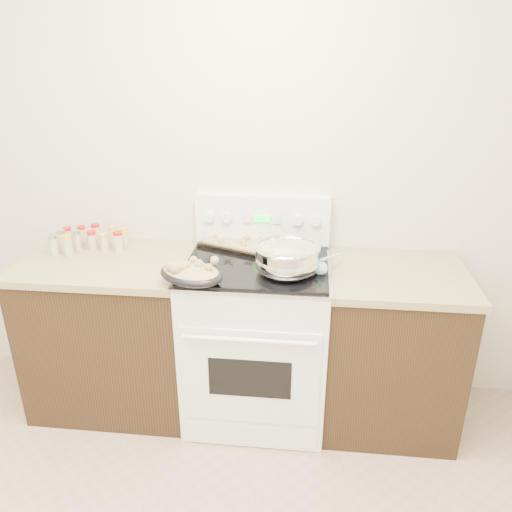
# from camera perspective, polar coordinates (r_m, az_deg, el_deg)

# --- Properties ---
(room_shell) EXTENTS (4.10, 3.60, 2.75)m
(room_shell) POSITION_cam_1_polar(r_m,az_deg,el_deg) (1.18, -25.13, 6.39)
(room_shell) COLOR beige
(room_shell) RESTS_ON ground
(counter_left) EXTENTS (0.93, 0.67, 0.92)m
(counter_left) POSITION_cam_1_polar(r_m,az_deg,el_deg) (3.05, -15.75, -8.25)
(counter_left) COLOR black
(counter_left) RESTS_ON ground
(counter_right) EXTENTS (0.73, 0.67, 0.92)m
(counter_right) POSITION_cam_1_polar(r_m,az_deg,el_deg) (2.89, 14.94, -10.05)
(counter_right) COLOR black
(counter_right) RESTS_ON ground
(kitchen_range) EXTENTS (0.78, 0.73, 1.22)m
(kitchen_range) POSITION_cam_1_polar(r_m,az_deg,el_deg) (2.84, 0.12, -9.09)
(kitchen_range) COLOR white
(kitchen_range) RESTS_ON ground
(mixing_bowl) EXTENTS (0.41, 0.41, 0.19)m
(mixing_bowl) POSITION_cam_1_polar(r_m,az_deg,el_deg) (2.47, 3.53, -0.34)
(mixing_bowl) COLOR silver
(mixing_bowl) RESTS_ON kitchen_range
(roasting_pan) EXTENTS (0.39, 0.34, 0.12)m
(roasting_pan) POSITION_cam_1_polar(r_m,az_deg,el_deg) (2.41, -7.45, -1.91)
(roasting_pan) COLOR black
(roasting_pan) RESTS_ON kitchen_range
(baking_sheet) EXTENTS (0.48, 0.42, 0.06)m
(baking_sheet) POSITION_cam_1_polar(r_m,az_deg,el_deg) (2.85, -1.80, 1.64)
(baking_sheet) COLOR black
(baking_sheet) RESTS_ON kitchen_range
(wooden_spoon) EXTENTS (0.09, 0.27, 0.04)m
(wooden_spoon) POSITION_cam_1_polar(r_m,az_deg,el_deg) (2.61, 1.62, -0.56)
(wooden_spoon) COLOR #AC864F
(wooden_spoon) RESTS_ON kitchen_range
(blue_ladle) EXTENTS (0.15, 0.24, 0.09)m
(blue_ladle) POSITION_cam_1_polar(r_m,az_deg,el_deg) (2.52, 7.56, -1.21)
(blue_ladle) COLOR #9BCFE8
(blue_ladle) RESTS_ON kitchen_range
(spice_jars) EXTENTS (0.39, 0.24, 0.13)m
(spice_jars) POSITION_cam_1_polar(r_m,az_deg,el_deg) (2.99, -18.63, 1.81)
(spice_jars) COLOR #BFB28C
(spice_jars) RESTS_ON counter_left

